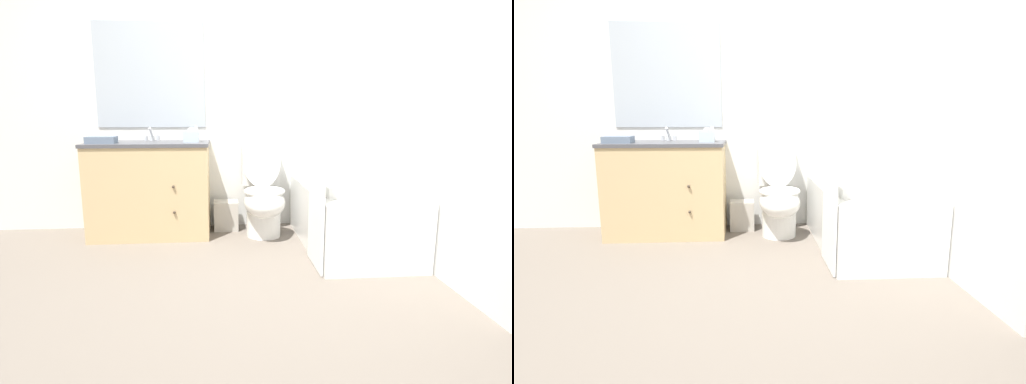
% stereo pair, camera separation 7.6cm
% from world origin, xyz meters
% --- Properties ---
extents(ground_plane, '(14.00, 14.00, 0.00)m').
position_xyz_m(ground_plane, '(0.00, 0.00, 0.00)').
color(ground_plane, '#6B6056').
extents(wall_back, '(8.00, 0.06, 2.50)m').
position_xyz_m(wall_back, '(-0.01, 1.65, 1.25)').
color(wall_back, silver).
rests_on(wall_back, ground_plane).
extents(wall_right, '(0.05, 2.62, 2.50)m').
position_xyz_m(wall_right, '(1.32, 0.81, 1.25)').
color(wall_right, silver).
rests_on(wall_right, ground_plane).
extents(vanity_cabinet, '(1.05, 0.56, 0.84)m').
position_xyz_m(vanity_cabinet, '(-0.77, 1.36, 0.43)').
color(vanity_cabinet, tan).
rests_on(vanity_cabinet, ground_plane).
extents(sink_faucet, '(0.14, 0.12, 0.12)m').
position_xyz_m(sink_faucet, '(-0.77, 1.54, 0.87)').
color(sink_faucet, silver).
rests_on(sink_faucet, vanity_cabinet).
extents(toilet, '(0.36, 0.68, 0.88)m').
position_xyz_m(toilet, '(0.23, 1.28, 0.36)').
color(toilet, white).
rests_on(toilet, ground_plane).
extents(bathtub, '(0.75, 1.39, 0.50)m').
position_xyz_m(bathtub, '(0.91, 0.93, 0.25)').
color(bathtub, white).
rests_on(bathtub, ground_plane).
extents(shower_curtain, '(0.01, 0.42, 1.89)m').
position_xyz_m(shower_curtain, '(0.52, 0.48, 0.95)').
color(shower_curtain, white).
rests_on(shower_curtain, ground_plane).
extents(wastebasket, '(0.23, 0.19, 0.27)m').
position_xyz_m(wastebasket, '(-0.10, 1.47, 0.14)').
color(wastebasket, '#B7B2A8').
rests_on(wastebasket, ground_plane).
extents(tissue_box, '(0.13, 0.13, 0.13)m').
position_xyz_m(tissue_box, '(-0.39, 1.33, 0.89)').
color(tissue_box, silver).
rests_on(tissue_box, vanity_cabinet).
extents(soap_dispenser, '(0.05, 0.05, 0.13)m').
position_xyz_m(soap_dispenser, '(-0.35, 1.32, 0.90)').
color(soap_dispenser, white).
rests_on(soap_dispenser, vanity_cabinet).
extents(hand_towel_folded, '(0.24, 0.15, 0.06)m').
position_xyz_m(hand_towel_folded, '(-1.14, 1.25, 0.87)').
color(hand_towel_folded, slate).
rests_on(hand_towel_folded, vanity_cabinet).
extents(bath_towel_folded, '(0.30, 0.22, 0.07)m').
position_xyz_m(bath_towel_folded, '(0.75, 0.56, 0.53)').
color(bath_towel_folded, white).
rests_on(bath_towel_folded, bathtub).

